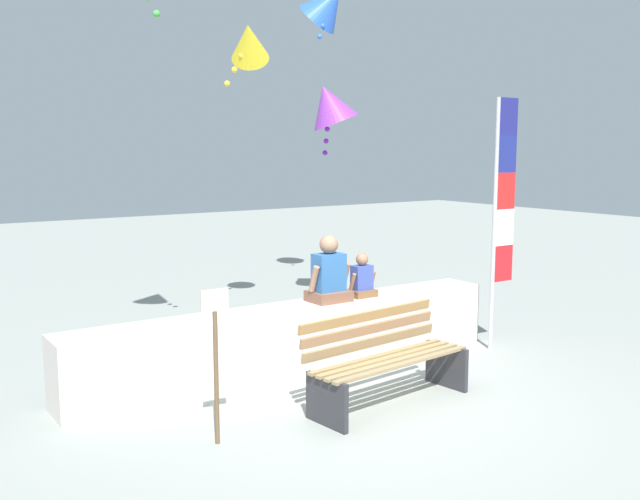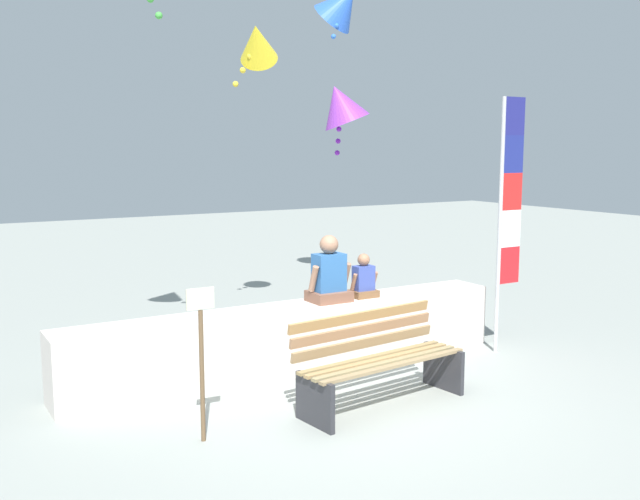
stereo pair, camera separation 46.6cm
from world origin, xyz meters
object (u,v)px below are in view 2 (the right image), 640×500
(flag_banner, at_px, (507,206))
(kite_yellow, at_px, (257,43))
(kite_blue, at_px, (343,5))
(kite_purple, at_px, (341,104))
(person_adult, at_px, (329,276))
(sign_post, at_px, (201,352))
(park_bench, at_px, (378,361))
(person_child, at_px, (363,280))

(flag_banner, xyz_separation_m, kite_yellow, (-2.05, 2.61, 2.08))
(kite_blue, distance_m, kite_purple, 2.03)
(person_adult, relative_size, flag_banner, 0.25)
(flag_banner, bearing_deg, sign_post, -170.24)
(kite_purple, bearing_deg, flag_banner, -79.89)
(park_bench, relative_size, person_child, 3.53)
(kite_blue, height_order, sign_post, kite_blue)
(flag_banner, height_order, kite_purple, kite_purple)
(person_child, bearing_deg, park_bench, -118.75)
(person_child, height_order, sign_post, sign_post)
(kite_purple, bearing_deg, kite_yellow, -168.14)
(park_bench, relative_size, kite_blue, 1.59)
(kite_yellow, bearing_deg, kite_blue, 30.90)
(person_child, height_order, flag_banner, flag_banner)
(person_adult, height_order, kite_blue, kite_blue)
(sign_post, bearing_deg, kite_yellow, 57.03)
(person_child, bearing_deg, kite_yellow, 100.73)
(kite_yellow, relative_size, kite_blue, 0.83)
(park_bench, height_order, sign_post, sign_post)
(flag_banner, bearing_deg, person_adult, 164.15)
(person_adult, height_order, sign_post, person_adult)
(kite_blue, bearing_deg, flag_banner, -91.86)
(sign_post, bearing_deg, person_adult, 32.78)
(kite_blue, relative_size, kite_purple, 1.00)
(kite_blue, height_order, kite_purple, kite_blue)
(kite_blue, bearing_deg, sign_post, -133.09)
(kite_purple, bearing_deg, person_adult, -124.85)
(person_adult, xyz_separation_m, kite_yellow, (0.10, 2.00, 2.83))
(park_bench, distance_m, kite_yellow, 4.82)
(person_adult, bearing_deg, sign_post, -147.22)
(person_adult, relative_size, kite_blue, 0.67)
(flag_banner, xyz_separation_m, kite_blue, (0.13, 3.91, 2.99))
(park_bench, bearing_deg, kite_yellow, 83.84)
(person_child, bearing_deg, sign_post, -152.35)
(kite_blue, bearing_deg, person_adult, -124.46)
(kite_yellow, xyz_separation_m, kite_blue, (2.17, 1.30, 0.92))
(park_bench, height_order, person_adult, person_adult)
(park_bench, height_order, kite_purple, kite_purple)
(flag_banner, xyz_separation_m, sign_post, (-4.21, -0.72, -1.01))
(person_adult, xyz_separation_m, sign_post, (-2.07, -1.33, -0.25))
(kite_yellow, height_order, kite_blue, kite_blue)
(kite_yellow, xyz_separation_m, kite_purple, (1.52, 0.32, -0.74))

